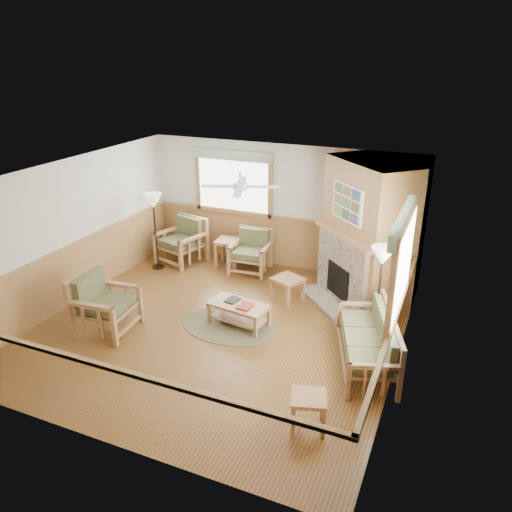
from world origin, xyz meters
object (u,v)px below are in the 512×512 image
at_px(armchair_left, 105,303).
at_px(armchair_back_left, 181,241).
at_px(coffee_table, 239,314).
at_px(end_table_sofa, 308,412).
at_px(armchair_back_right, 251,252).
at_px(floor_lamp_left, 155,231).
at_px(footstool, 287,288).
at_px(sofa, 366,340).
at_px(end_table_chairs, 229,252).
at_px(floor_lamp_right, 379,294).

bearing_deg(armchair_left, armchair_back_left, 1.68).
height_order(coffee_table, end_table_sofa, end_table_sofa).
distance_m(armchair_back_left, armchair_left, 3.11).
xyz_separation_m(armchair_back_right, floor_lamp_left, (-1.96, -0.64, 0.40)).
height_order(end_table_sofa, floor_lamp_left, floor_lamp_left).
height_order(armchair_back_right, end_table_sofa, armchair_back_right).
bearing_deg(end_table_sofa, armchair_back_right, 122.10).
relative_size(end_table_sofa, floor_lamp_left, 0.29).
distance_m(footstool, floor_lamp_left, 3.22).
xyz_separation_m(sofa, end_table_chairs, (-3.60, 2.63, -0.12)).
bearing_deg(end_table_sofa, coffee_table, 133.53).
relative_size(armchair_back_left, floor_lamp_right, 0.61).
xyz_separation_m(end_table_chairs, end_table_sofa, (3.23, -4.33, -0.05)).
bearing_deg(end_table_chairs, end_table_sofa, -53.31).
relative_size(armchair_back_left, coffee_table, 0.97).
height_order(armchair_back_left, armchair_left, armchair_left).
distance_m(coffee_table, end_table_chairs, 2.68).
height_order(armchair_left, footstool, armchair_left).
relative_size(armchair_back_right, coffee_table, 0.87).
height_order(armchair_back_right, footstool, armchair_back_right).
relative_size(armchair_back_right, floor_lamp_left, 0.53).
xyz_separation_m(armchair_back_right, end_table_chairs, (-0.59, 0.12, -0.15)).
bearing_deg(armchair_back_right, end_table_chairs, 163.81).
bearing_deg(coffee_table, end_table_chairs, 127.60).
distance_m(end_table_sofa, floor_lamp_left, 5.85).
relative_size(armchair_back_left, armchair_left, 0.99).
bearing_deg(armchair_left, floor_lamp_right, -75.69).
bearing_deg(end_table_chairs, floor_lamp_left, -150.89).
xyz_separation_m(coffee_table, floor_lamp_right, (2.28, 0.49, 0.62)).
distance_m(armchair_back_right, end_table_sofa, 4.97).
bearing_deg(floor_lamp_left, floor_lamp_right, -12.13).
bearing_deg(sofa, armchair_back_left, -135.57).
distance_m(sofa, armchair_back_left, 5.23).
distance_m(sofa, floor_lamp_left, 5.33).
bearing_deg(coffee_table, armchair_back_right, 116.46).
xyz_separation_m(armchair_back_left, armchair_back_right, (1.65, 0.14, -0.05)).
height_order(end_table_chairs, end_table_sofa, end_table_chairs).
relative_size(end_table_sofa, footstool, 0.98).
xyz_separation_m(coffee_table, end_table_chairs, (-1.32, 2.33, 0.09)).
relative_size(sofa, floor_lamp_right, 1.11).
distance_m(armchair_left, coffee_table, 2.28).
xyz_separation_m(sofa, floor_lamp_left, (-4.97, 1.86, 0.43)).
bearing_deg(coffee_table, armchair_back_left, 147.14).
height_order(sofa, end_table_sofa, sofa).
relative_size(sofa, armchair_back_left, 1.83).
bearing_deg(end_table_chairs, armchair_back_right, -11.76).
height_order(end_table_chairs, floor_lamp_left, floor_lamp_left).
bearing_deg(armchair_left, end_table_sofa, -109.23).
relative_size(sofa, end_table_chairs, 3.09).
distance_m(sofa, armchair_back_right, 3.92).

